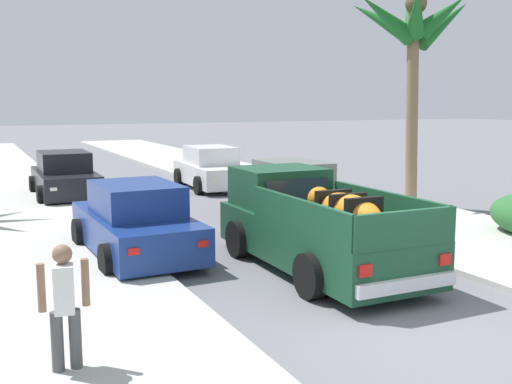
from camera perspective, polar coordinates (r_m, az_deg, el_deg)
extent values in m
plane|color=slate|center=(8.78, 16.25, -12.97)|extent=(160.00, 160.00, 0.00)
cube|color=beige|center=(18.30, -22.85, -1.91)|extent=(4.69, 60.00, 0.12)
cube|color=beige|center=(20.99, 4.05, 0.01)|extent=(4.69, 60.00, 0.12)
cube|color=silver|center=(18.37, -19.91, -1.74)|extent=(0.16, 60.00, 0.10)
cube|color=silver|center=(20.55, 1.76, -0.19)|extent=(0.16, 60.00, 0.10)
cube|color=#19472D|center=(11.46, 5.88, -4.45)|extent=(1.96, 5.12, 0.80)
cube|color=#19472D|center=(12.69, 2.21, 0.53)|extent=(1.73, 1.52, 0.80)
cube|color=#283342|center=(12.03, 3.88, 0.17)|extent=(1.38, 0.07, 0.44)
cube|color=#283342|center=(13.36, 0.71, 1.03)|extent=(1.46, 0.07, 0.48)
cube|color=#19472D|center=(10.15, 4.03, -2.20)|extent=(0.13, 3.30, 0.56)
cube|color=#19472D|center=(11.14, 12.24, -1.41)|extent=(0.13, 3.30, 0.56)
cube|color=#19472D|center=(9.31, 13.94, -3.41)|extent=(1.88, 0.12, 0.56)
cube|color=silver|center=(9.45, 14.10, -8.50)|extent=(1.82, 0.14, 0.20)
cylinder|color=black|center=(12.40, -1.70, -4.45)|extent=(0.27, 0.76, 0.76)
cylinder|color=black|center=(13.28, 6.09, -3.62)|extent=(0.27, 0.76, 0.76)
cylinder|color=black|center=(9.87, 5.17, -7.91)|extent=(0.27, 0.76, 0.76)
cylinder|color=black|center=(10.96, 14.11, -6.46)|extent=(0.27, 0.76, 0.76)
cube|color=red|center=(8.95, 10.30, -7.34)|extent=(0.22, 0.04, 0.18)
cube|color=red|center=(9.87, 17.44, -6.10)|extent=(0.22, 0.04, 0.18)
ellipsoid|color=orange|center=(10.52, 8.67, -1.79)|extent=(0.71, 1.71, 0.60)
sphere|color=orange|center=(11.29, 6.00, -0.61)|extent=(0.44, 0.44, 0.44)
cube|color=black|center=(10.14, 10.14, -2.21)|extent=(0.72, 0.13, 0.61)
cube|color=black|center=(10.52, 8.67, -1.79)|extent=(0.72, 0.13, 0.61)
cube|color=black|center=(10.90, 7.30, -1.39)|extent=(0.72, 0.13, 0.61)
cube|color=navy|center=(12.67, -11.31, -3.61)|extent=(1.86, 4.24, 0.72)
cube|color=navy|center=(12.45, -11.28, -0.64)|extent=(1.57, 2.14, 0.64)
cube|color=#283342|center=(13.38, -12.41, -0.13)|extent=(1.37, 0.11, 0.52)
cube|color=#283342|center=(11.54, -9.95, -1.43)|extent=(1.34, 0.11, 0.50)
cylinder|color=black|center=(13.76, -16.40, -3.76)|extent=(0.24, 0.65, 0.64)
cylinder|color=black|center=(14.19, -9.22, -3.15)|extent=(0.24, 0.65, 0.64)
cylinder|color=black|center=(11.28, -13.89, -6.34)|extent=(0.24, 0.65, 0.64)
cylinder|color=black|center=(11.80, -5.30, -5.47)|extent=(0.24, 0.65, 0.64)
cube|color=red|center=(10.50, -11.50, -5.54)|extent=(0.20, 0.04, 0.12)
cube|color=white|center=(14.54, -15.94, -1.93)|extent=(0.20, 0.04, 0.10)
cube|color=red|center=(10.89, -5.05, -4.89)|extent=(0.20, 0.04, 0.12)
cube|color=white|center=(14.81, -11.26, -1.57)|extent=(0.20, 0.04, 0.10)
cube|color=slate|center=(16.90, 3.31, -0.43)|extent=(1.77, 4.20, 0.72)
cube|color=slate|center=(16.72, 3.50, 1.83)|extent=(1.52, 2.10, 0.64)
cube|color=#283342|center=(17.57, 1.96, 2.10)|extent=(1.37, 0.08, 0.52)
cube|color=#283342|center=(15.89, 5.20, 1.38)|extent=(1.34, 0.08, 0.50)
cylinder|color=black|center=(17.69, -1.30, -0.72)|extent=(0.22, 0.64, 0.64)
cylinder|color=black|center=(18.49, 3.80, -0.33)|extent=(0.22, 0.64, 0.64)
cylinder|color=black|center=(15.39, 2.71, -2.13)|extent=(0.22, 0.64, 0.64)
cylinder|color=black|center=(16.31, 8.30, -1.60)|extent=(0.22, 0.64, 0.64)
cube|color=red|center=(14.77, 5.12, -1.33)|extent=(0.20, 0.04, 0.12)
cube|color=white|center=(18.49, -1.52, 0.58)|extent=(0.20, 0.04, 0.10)
cube|color=red|center=(15.45, 9.17, -0.97)|extent=(0.20, 0.04, 0.12)
cube|color=white|center=(19.02, 1.87, 0.81)|extent=(0.20, 0.04, 0.10)
cube|color=black|center=(20.91, -17.59, 0.91)|extent=(1.80, 4.22, 0.72)
cube|color=black|center=(20.93, -17.72, 2.79)|extent=(1.54, 2.11, 0.64)
cube|color=#283342|center=(19.98, -17.34, 2.49)|extent=(1.37, 0.09, 0.52)
cube|color=#283342|center=(21.89, -18.05, 2.96)|extent=(1.34, 0.09, 0.50)
cylinder|color=black|center=(19.80, -14.47, 0.00)|extent=(0.23, 0.64, 0.64)
cylinder|color=black|center=(19.56, -19.67, -0.33)|extent=(0.23, 0.64, 0.64)
cylinder|color=black|center=(22.34, -15.73, 0.90)|extent=(0.23, 0.64, 0.64)
cylinder|color=black|center=(22.13, -20.34, 0.62)|extent=(0.23, 0.64, 0.64)
cube|color=red|center=(23.06, -16.75, 1.90)|extent=(0.20, 0.04, 0.12)
cube|color=white|center=(18.92, -14.90, 0.48)|extent=(0.20, 0.04, 0.10)
cube|color=red|center=(22.91, -19.89, 1.71)|extent=(0.20, 0.04, 0.12)
cube|color=white|center=(18.75, -18.60, 0.25)|extent=(0.20, 0.04, 0.10)
cube|color=silver|center=(22.26, -4.22, 1.73)|extent=(1.99, 4.29, 0.72)
cube|color=silver|center=(22.28, -4.32, 3.50)|extent=(1.63, 2.18, 0.64)
cube|color=#283342|center=(21.37, -3.50, 3.24)|extent=(1.37, 0.15, 0.52)
cube|color=#283342|center=(23.21, -5.07, 3.64)|extent=(1.34, 0.15, 0.50)
cylinder|color=black|center=(21.38, -0.82, 0.89)|extent=(0.25, 0.65, 0.64)
cylinder|color=black|center=(20.78, -5.44, 0.63)|extent=(0.25, 0.65, 0.64)
cylinder|color=black|center=(23.80, -3.14, 1.66)|extent=(0.25, 0.65, 0.64)
cylinder|color=black|center=(23.27, -7.34, 1.45)|extent=(0.25, 0.65, 0.64)
cube|color=red|center=(24.44, -4.38, 2.59)|extent=(0.20, 0.05, 0.12)
cube|color=white|center=(20.49, -0.72, 1.37)|extent=(0.20, 0.05, 0.10)
cube|color=red|center=(24.07, -7.24, 2.46)|extent=(0.20, 0.05, 0.12)
cube|color=white|center=(20.07, -3.99, 1.20)|extent=(0.20, 0.05, 0.10)
cylinder|color=#846B4C|center=(18.45, 14.54, 7.68)|extent=(0.34, 0.56, 5.96)
cone|color=#196023|center=(19.17, 17.34, 15.02)|extent=(1.96, 0.73, 1.64)
cone|color=#196023|center=(19.60, 14.37, 15.53)|extent=(1.54, 2.05, 1.34)
cone|color=#196023|center=(18.94, 11.74, 15.60)|extent=(1.59, 2.05, 1.50)
cone|color=#196023|center=(18.06, 12.21, 15.86)|extent=(1.99, 0.73, 1.52)
cone|color=#196023|center=(17.70, 14.93, 16.13)|extent=(1.61, 1.81, 1.41)
cone|color=#196023|center=(18.51, 17.21, 15.72)|extent=(1.41, 1.52, 1.36)
sphere|color=brown|center=(18.66, 14.90, 16.85)|extent=(0.62, 0.62, 0.62)
cylinder|color=#4C4C4C|center=(7.43, -18.25, -13.71)|extent=(0.14, 0.14, 0.82)
cylinder|color=#4C4C4C|center=(7.45, -16.69, -13.56)|extent=(0.14, 0.14, 0.82)
cube|color=white|center=(7.21, -17.71, -8.58)|extent=(0.27, 0.41, 0.55)
sphere|color=#8C664C|center=(7.11, -17.85, -5.61)|extent=(0.22, 0.22, 0.22)
cylinder|color=#8C664C|center=(7.18, -19.64, -8.53)|extent=(0.09, 0.09, 0.55)
cylinder|color=#8C664C|center=(7.24, -15.82, -8.21)|extent=(0.09, 0.09, 0.55)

